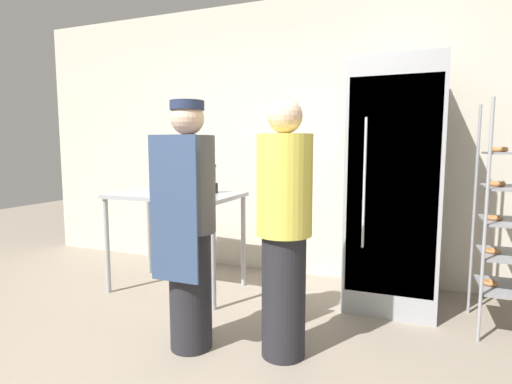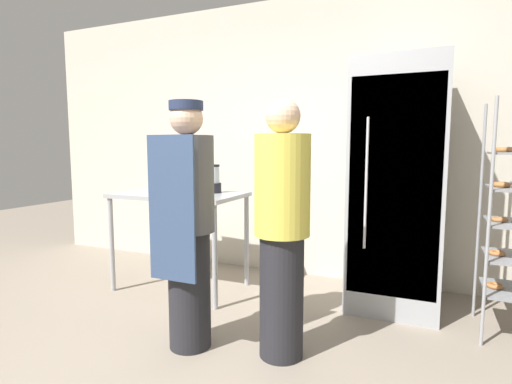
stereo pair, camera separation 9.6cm
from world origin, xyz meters
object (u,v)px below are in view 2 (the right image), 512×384
(refrigerator, at_px, (397,187))
(donut_box, at_px, (184,189))
(binder_stack, at_px, (174,185))
(person_customer, at_px, (282,229))
(blender_pitcher, at_px, (213,180))
(person_baker, at_px, (188,222))

(refrigerator, xyz_separation_m, donut_box, (-1.75, -0.45, -0.05))
(donut_box, bearing_deg, refrigerator, 14.29)
(binder_stack, relative_size, person_customer, 0.19)
(donut_box, height_order, binder_stack, donut_box)
(binder_stack, bearing_deg, blender_pitcher, -6.75)
(binder_stack, height_order, person_customer, person_customer)
(person_customer, bearing_deg, refrigerator, 62.76)
(refrigerator, height_order, binder_stack, refrigerator)
(blender_pitcher, height_order, person_customer, person_customer)
(refrigerator, distance_m, binder_stack, 2.05)
(blender_pitcher, relative_size, binder_stack, 0.83)
(blender_pitcher, xyz_separation_m, person_baker, (0.40, -1.05, -0.18))
(donut_box, relative_size, person_baker, 0.17)
(refrigerator, bearing_deg, binder_stack, -175.52)
(binder_stack, bearing_deg, person_customer, -33.72)
(refrigerator, distance_m, person_baker, 1.73)
(refrigerator, bearing_deg, blender_pitcher, -172.22)
(donut_box, xyz_separation_m, person_baker, (0.57, -0.82, -0.11))
(refrigerator, relative_size, blender_pitcher, 7.67)
(person_baker, height_order, person_customer, person_customer)
(blender_pitcher, height_order, person_baker, person_baker)
(donut_box, xyz_separation_m, binder_stack, (-0.29, 0.29, -0.00))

